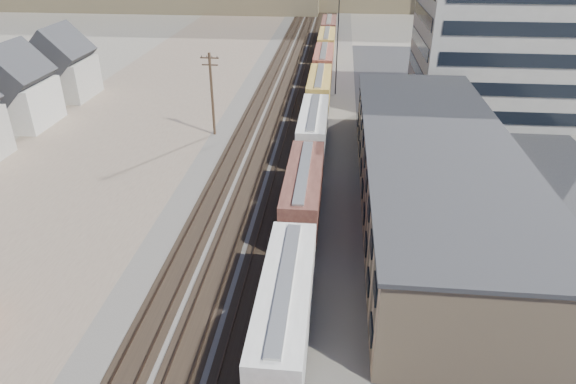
{
  "coord_description": "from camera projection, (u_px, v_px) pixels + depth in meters",
  "views": [
    {
      "loc": [
        6.35,
        -16.05,
        23.32
      ],
      "look_at": [
        2.55,
        22.13,
        3.0
      ],
      "focal_mm": 32.0,
      "sensor_mm": 36.0,
      "label": 1
    }
  ],
  "objects": [
    {
      "name": "ballast_bed",
      "position": [
        290.0,
        115.0,
        69.54
      ],
      "size": [
        18.0,
        200.0,
        0.06
      ],
      "primitive_type": "cube",
      "color": "#4C4742",
      "rests_on": "ground"
    },
    {
      "name": "dirt_yard",
      "position": [
        119.0,
        137.0,
        62.5
      ],
      "size": [
        24.0,
        180.0,
        0.03
      ],
      "primitive_type": "cube",
      "color": "brown",
      "rests_on": "ground"
    },
    {
      "name": "asphalt_lot",
      "position": [
        482.0,
        169.0,
        54.43
      ],
      "size": [
        26.0,
        120.0,
        0.04
      ],
      "primitive_type": "cube",
      "color": "#232326",
      "rests_on": "ground"
    },
    {
      "name": "rail_tracks",
      "position": [
        286.0,
        114.0,
        69.55
      ],
      "size": [
        11.4,
        200.0,
        0.24
      ],
      "color": "black",
      "rests_on": "ground"
    },
    {
      "name": "freight_train",
      "position": [
        317.0,
        106.0,
        64.32
      ],
      "size": [
        3.0,
        119.74,
        4.46
      ],
      "color": "black",
      "rests_on": "ground"
    },
    {
      "name": "warehouse",
      "position": [
        433.0,
        177.0,
        44.55
      ],
      "size": [
        12.4,
        40.4,
        7.25
      ],
      "color": "tan",
      "rests_on": "ground"
    },
    {
      "name": "office_tower",
      "position": [
        505.0,
        42.0,
        67.14
      ],
      "size": [
        22.6,
        18.6,
        18.45
      ],
      "color": "#9E998E",
      "rests_on": "ground"
    },
    {
      "name": "utility_pole_north",
      "position": [
        212.0,
        93.0,
        60.78
      ],
      "size": [
        2.2,
        0.32,
        10.0
      ],
      "color": "#382619",
      "rests_on": "ground"
    },
    {
      "name": "radio_mast",
      "position": [
        338.0,
        33.0,
        73.56
      ],
      "size": [
        1.2,
        0.16,
        18.0
      ],
      "color": "black",
      "rests_on": "ground"
    },
    {
      "name": "parked_car_blue",
      "position": [
        487.0,
        126.0,
        63.87
      ],
      "size": [
        4.42,
        5.24,
        1.33
      ],
      "primitive_type": "imported",
      "rotation": [
        0.0,
        0.0,
        0.56
      ],
      "color": "navy",
      "rests_on": "ground"
    },
    {
      "name": "parked_car_far",
      "position": [
        491.0,
        122.0,
        65.09
      ],
      "size": [
        3.24,
        4.53,
        1.43
      ],
      "primitive_type": "imported",
      "rotation": [
        0.0,
        0.0,
        -0.41
      ],
      "color": "silver",
      "rests_on": "ground"
    }
  ]
}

